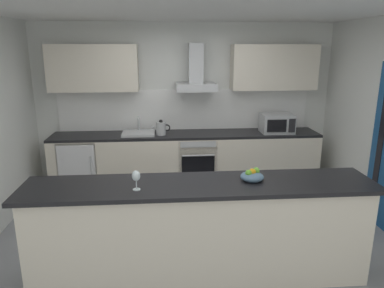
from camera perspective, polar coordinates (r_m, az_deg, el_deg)
The scene contains 15 objects.
ground at distance 4.42m, azimuth 0.61°, elevation -15.01°, with size 5.77×4.97×0.02m, color gray.
ceiling at distance 3.84m, azimuth 0.73°, elevation 21.16°, with size 5.77×4.97×0.02m, color white.
wall_back at distance 5.93m, azimuth -1.17°, elevation 6.32°, with size 5.77×0.12×2.60m, color silver.
backsplash_tile at distance 5.87m, azimuth -1.12°, elevation 5.54°, with size 4.06×0.02×0.66m, color white.
counter_back at distance 5.75m, azimuth -0.89°, elevation -2.66°, with size 4.20×0.60×0.90m.
counter_island at distance 3.52m, azimuth 1.32°, elevation -13.81°, with size 3.27×0.64×1.00m.
upper_cabinets at distance 5.64m, azimuth -1.06°, elevation 12.10°, with size 4.14×0.32×0.70m.
oven at distance 5.74m, azimuth 0.70°, elevation -2.60°, with size 0.60×0.62×0.80m.
refrigerator at distance 5.87m, azimuth -17.32°, elevation -3.26°, with size 0.58×0.60×0.85m.
microwave at distance 5.82m, azimuth 13.42°, elevation 3.24°, with size 0.50×0.38×0.30m.
sink at distance 5.61m, azimuth -8.54°, elevation 1.79°, with size 0.50×0.40×0.26m.
kettle at distance 5.54m, azimuth -4.97°, elevation 2.54°, with size 0.29×0.15×0.24m.
range_hood at distance 5.61m, azimuth 0.62°, elevation 10.83°, with size 0.62×0.45×0.72m.
wine_glass at distance 3.16m, azimuth -8.93°, elevation -5.17°, with size 0.08×0.08×0.18m.
fruit_bowl at distance 3.42m, azimuth 9.59°, elevation -5.06°, with size 0.22×0.22×0.13m.
Camera 1 is at (-0.36, -3.80, 2.21)m, focal length 33.35 mm.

